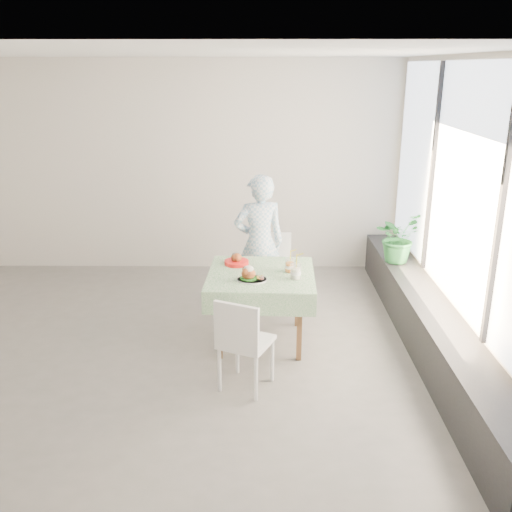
{
  "coord_description": "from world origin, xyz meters",
  "views": [
    {
      "loc": [
        1.13,
        -5.09,
        2.69
      ],
      "look_at": [
        1.09,
        0.26,
        0.9
      ],
      "focal_mm": 40.0,
      "sensor_mm": 36.0,
      "label": 1
    }
  ],
  "objects_px": {
    "cafe_table": "(261,299)",
    "main_dish": "(250,276)",
    "potted_plant": "(398,237)",
    "juice_cup_orange": "(290,266)",
    "diner": "(259,244)",
    "chair_near": "(245,360)",
    "chair_far": "(274,286)"
  },
  "relations": [
    {
      "from": "potted_plant",
      "to": "chair_far",
      "type": "bearing_deg",
      "value": -171.62
    },
    {
      "from": "chair_far",
      "to": "potted_plant",
      "type": "xyz_separation_m",
      "value": [
        1.45,
        0.21,
        0.53
      ]
    },
    {
      "from": "chair_far",
      "to": "juice_cup_orange",
      "type": "height_order",
      "value": "juice_cup_orange"
    },
    {
      "from": "cafe_table",
      "to": "potted_plant",
      "type": "bearing_deg",
      "value": 34.1
    },
    {
      "from": "main_dish",
      "to": "potted_plant",
      "type": "xyz_separation_m",
      "value": [
        1.7,
        1.29,
        0.01
      ]
    },
    {
      "from": "cafe_table",
      "to": "potted_plant",
      "type": "distance_m",
      "value": 1.96
    },
    {
      "from": "potted_plant",
      "to": "main_dish",
      "type": "bearing_deg",
      "value": -142.83
    },
    {
      "from": "main_dish",
      "to": "juice_cup_orange",
      "type": "xyz_separation_m",
      "value": [
        0.39,
        0.25,
        0.01
      ]
    },
    {
      "from": "diner",
      "to": "chair_far",
      "type": "bearing_deg",
      "value": -178.29
    },
    {
      "from": "chair_near",
      "to": "potted_plant",
      "type": "bearing_deg",
      "value": 48.68
    },
    {
      "from": "cafe_table",
      "to": "main_dish",
      "type": "xyz_separation_m",
      "value": [
        -0.1,
        -0.21,
        0.33
      ]
    },
    {
      "from": "chair_near",
      "to": "potted_plant",
      "type": "distance_m",
      "value": 2.68
    },
    {
      "from": "chair_far",
      "to": "diner",
      "type": "bearing_deg",
      "value": -165.04
    },
    {
      "from": "cafe_table",
      "to": "chair_near",
      "type": "relative_size",
      "value": 1.26
    },
    {
      "from": "diner",
      "to": "main_dish",
      "type": "relative_size",
      "value": 5.4
    },
    {
      "from": "chair_far",
      "to": "potted_plant",
      "type": "bearing_deg",
      "value": 8.38
    },
    {
      "from": "chair_far",
      "to": "main_dish",
      "type": "distance_m",
      "value": 1.23
    },
    {
      "from": "cafe_table",
      "to": "chair_near",
      "type": "distance_m",
      "value": 0.92
    },
    {
      "from": "diner",
      "to": "potted_plant",
      "type": "xyz_separation_m",
      "value": [
        1.62,
        0.26,
        0.01
      ]
    },
    {
      "from": "chair_near",
      "to": "main_dish",
      "type": "distance_m",
      "value": 0.86
    },
    {
      "from": "chair_near",
      "to": "cafe_table",
      "type": "bearing_deg",
      "value": 81.38
    },
    {
      "from": "juice_cup_orange",
      "to": "diner",
      "type": "bearing_deg",
      "value": 111.08
    },
    {
      "from": "cafe_table",
      "to": "main_dish",
      "type": "height_order",
      "value": "main_dish"
    },
    {
      "from": "diner",
      "to": "potted_plant",
      "type": "relative_size",
      "value": 2.66
    },
    {
      "from": "chair_far",
      "to": "chair_near",
      "type": "distance_m",
      "value": 1.78
    },
    {
      "from": "cafe_table",
      "to": "chair_far",
      "type": "distance_m",
      "value": 0.9
    },
    {
      "from": "diner",
      "to": "main_dish",
      "type": "bearing_deg",
      "value": 72.09
    },
    {
      "from": "juice_cup_orange",
      "to": "potted_plant",
      "type": "relative_size",
      "value": 0.45
    },
    {
      "from": "chair_near",
      "to": "potted_plant",
      "type": "height_order",
      "value": "potted_plant"
    },
    {
      "from": "diner",
      "to": "juice_cup_orange",
      "type": "height_order",
      "value": "diner"
    },
    {
      "from": "chair_far",
      "to": "juice_cup_orange",
      "type": "bearing_deg",
      "value": -80.84
    },
    {
      "from": "chair_near",
      "to": "juice_cup_orange",
      "type": "xyz_separation_m",
      "value": [
        0.42,
        0.93,
        0.54
      ]
    }
  ]
}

